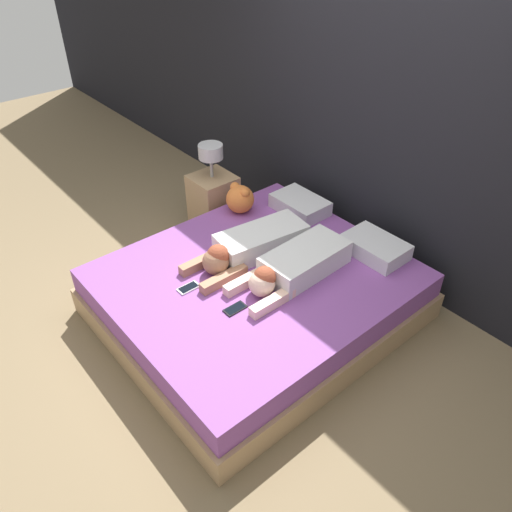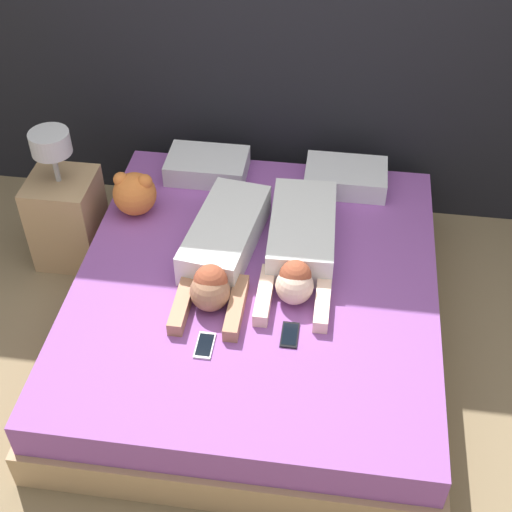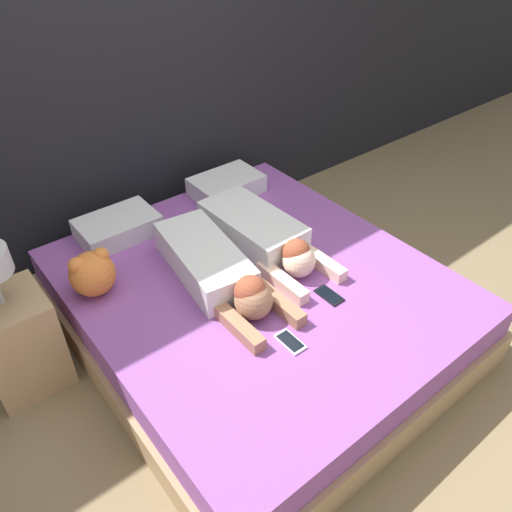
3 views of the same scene
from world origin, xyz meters
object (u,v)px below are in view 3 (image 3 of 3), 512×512
at_px(pillow_head_left, 118,227).
at_px(person_right, 264,236).
at_px(bed, 256,305).
at_px(cell_phone_right, 329,295).
at_px(nightstand, 17,337).
at_px(pillow_head_right, 226,185).
at_px(plush_toy, 92,273).
at_px(cell_phone_left, 290,342).
at_px(person_left, 218,271).

xyz_separation_m(pillow_head_left, person_right, (0.61, -0.65, 0.03)).
relative_size(bed, pillow_head_left, 4.53).
height_order(bed, cell_phone_right, cell_phone_right).
height_order(person_right, nightstand, nightstand).
bearing_deg(person_right, bed, -137.74).
bearing_deg(nightstand, bed, -21.88).
xyz_separation_m(bed, pillow_head_right, (0.40, 0.83, 0.27)).
bearing_deg(nightstand, cell_phone_right, -30.97).
height_order(pillow_head_left, plush_toy, plush_toy).
relative_size(pillow_head_left, pillow_head_right, 1.00).
bearing_deg(cell_phone_right, cell_phone_left, -162.74).
height_order(pillow_head_left, cell_phone_right, pillow_head_left).
xyz_separation_m(bed, cell_phone_left, (-0.17, -0.47, 0.21)).
distance_m(pillow_head_right, plush_toy, 1.20).
bearing_deg(person_right, cell_phone_right, -89.52).
bearing_deg(cell_phone_right, nightstand, 149.03).
height_order(cell_phone_left, nightstand, nightstand).
bearing_deg(pillow_head_right, nightstand, -166.86).
relative_size(bed, cell_phone_right, 13.57).
bearing_deg(person_left, bed, -25.09).
bearing_deg(nightstand, pillow_head_right, 13.14).
relative_size(pillow_head_right, plush_toy, 1.85).
xyz_separation_m(bed, cell_phone_right, (0.21, -0.35, 0.21)).
bearing_deg(cell_phone_right, person_left, 131.71).
relative_size(pillow_head_right, cell_phone_right, 3.00).
relative_size(cell_phone_left, plush_toy, 0.62).
bearing_deg(nightstand, person_left, -21.23).
xyz_separation_m(cell_phone_right, nightstand, (-1.37, 0.82, -0.09)).
bearing_deg(cell_phone_left, bed, 70.30).
height_order(pillow_head_right, nightstand, nightstand).
height_order(cell_phone_right, nightstand, nightstand).
relative_size(pillow_head_left, person_right, 0.49).
relative_size(pillow_head_right, person_right, 0.49).
height_order(bed, nightstand, nightstand).
bearing_deg(bed, plush_toy, 148.89).
bearing_deg(person_left, plush_toy, 146.95).
distance_m(pillow_head_left, person_right, 0.89).
relative_size(pillow_head_right, cell_phone_left, 3.00).
distance_m(person_left, cell_phone_left, 0.57).
height_order(person_left, plush_toy, plush_toy).
height_order(bed, pillow_head_left, pillow_head_left).
bearing_deg(plush_toy, bed, -31.11).
bearing_deg(nightstand, cell_phone_left, -43.35).
xyz_separation_m(pillow_head_right, cell_phone_right, (-0.20, -1.19, -0.06)).
xyz_separation_m(pillow_head_left, plush_toy, (-0.32, -0.39, 0.06)).
bearing_deg(bed, cell_phone_right, -59.83).
height_order(pillow_head_left, nightstand, nightstand).
height_order(pillow_head_right, plush_toy, plush_toy).
bearing_deg(pillow_head_left, cell_phone_left, -79.78).
xyz_separation_m(plush_toy, nightstand, (-0.43, 0.03, -0.21)).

